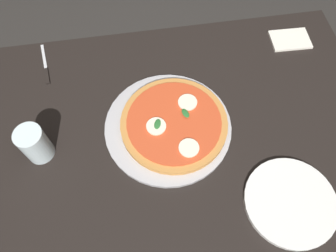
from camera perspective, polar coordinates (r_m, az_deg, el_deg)
name	(u,v)px	position (r m, az deg, el deg)	size (l,w,h in m)	color
ground_plane	(180,205)	(1.64, 2.10, -13.66)	(6.00, 6.00, 0.00)	#2D2B28
dining_table	(186,154)	(1.04, 3.22, -4.83)	(1.14, 0.86, 0.75)	black
serving_tray	(168,127)	(0.94, 0.00, -0.12)	(0.37, 0.37, 0.01)	#B2B2B7
pizza	(174,123)	(0.93, 1.06, 0.49)	(0.31, 0.31, 0.03)	#C6843F
plate_white	(291,202)	(0.92, 20.63, -12.32)	(0.24, 0.24, 0.01)	white
napkin	(290,40)	(1.21, 20.56, 13.97)	(0.13, 0.09, 0.01)	white
knife	(46,69)	(1.13, -20.57, 9.35)	(0.03, 0.17, 0.01)	black
glass_cup	(35,144)	(0.93, -22.28, -2.91)	(0.07, 0.07, 0.11)	silver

